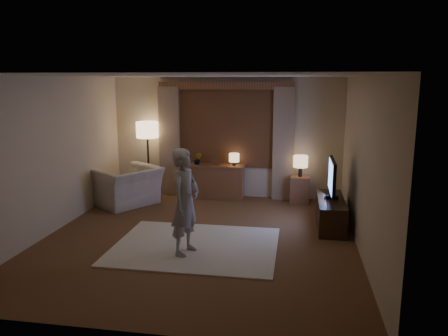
% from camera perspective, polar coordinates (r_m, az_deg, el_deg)
% --- Properties ---
extents(room, '(5.04, 5.54, 2.64)m').
position_cam_1_polar(room, '(7.34, -2.57, 2.00)').
color(room, brown).
rests_on(room, ground).
extents(rug, '(2.50, 2.00, 0.02)m').
position_cam_1_polar(rug, '(6.89, -3.72, -10.11)').
color(rug, '#F4E6CD').
rests_on(rug, floor).
extents(sideboard, '(1.20, 0.40, 0.70)m').
position_cam_1_polar(sideboard, '(9.49, -1.08, -1.90)').
color(sideboard, brown).
rests_on(sideboard, floor).
extents(picture_frame, '(0.16, 0.02, 0.20)m').
position_cam_1_polar(picture_frame, '(9.40, -1.09, 0.78)').
color(picture_frame, brown).
rests_on(picture_frame, sideboard).
extents(plant, '(0.17, 0.13, 0.30)m').
position_cam_1_polar(plant, '(9.47, -3.47, 1.14)').
color(plant, '#999999').
rests_on(plant, sideboard).
extents(table_lamp_sideboard, '(0.22, 0.22, 0.30)m').
position_cam_1_polar(table_lamp_sideboard, '(9.32, 1.33, 1.29)').
color(table_lamp_sideboard, black).
rests_on(table_lamp_sideboard, sideboard).
extents(floor_lamp, '(0.48, 0.48, 1.65)m').
position_cam_1_polar(floor_lamp, '(9.70, -9.98, 4.42)').
color(floor_lamp, black).
rests_on(floor_lamp, floor).
extents(armchair, '(1.54, 1.58, 0.78)m').
position_cam_1_polar(armchair, '(9.19, -12.54, -2.36)').
color(armchair, beige).
rests_on(armchair, floor).
extents(side_table, '(0.40, 0.40, 0.56)m').
position_cam_1_polar(side_table, '(9.31, 9.85, -2.78)').
color(side_table, brown).
rests_on(side_table, floor).
extents(table_lamp_side, '(0.30, 0.30, 0.44)m').
position_cam_1_polar(table_lamp_side, '(9.18, 9.97, 0.78)').
color(table_lamp_side, black).
rests_on(table_lamp_side, side_table).
extents(tv_stand, '(0.45, 1.40, 0.50)m').
position_cam_1_polar(tv_stand, '(7.92, 13.73, -5.68)').
color(tv_stand, black).
rests_on(tv_stand, floor).
extents(tv, '(0.24, 0.96, 0.70)m').
position_cam_1_polar(tv, '(7.76, 13.93, -1.20)').
color(tv, black).
rests_on(tv, tv_stand).
extents(person, '(0.52, 0.65, 1.56)m').
position_cam_1_polar(person, '(6.37, -5.11, -4.39)').
color(person, '#B0A9A3').
rests_on(person, rug).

